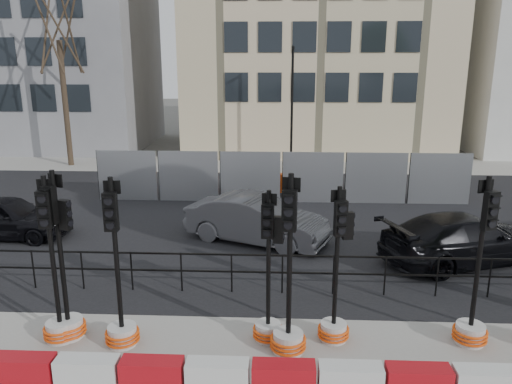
{
  "coord_description": "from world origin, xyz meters",
  "views": [
    {
      "loc": [
        -0.12,
        -9.66,
        5.43
      ],
      "look_at": [
        -0.7,
        3.0,
        2.02
      ],
      "focal_mm": 35.0,
      "sensor_mm": 36.0,
      "label": 1
    }
  ],
  "objects_px": {
    "car_c": "(464,239)",
    "traffic_signal_a": "(58,309)",
    "car_a": "(6,217)",
    "traffic_signal_d": "(269,307)"
  },
  "relations": [
    {
      "from": "car_c",
      "to": "traffic_signal_a",
      "type": "bearing_deg",
      "value": 94.33
    },
    {
      "from": "traffic_signal_a",
      "to": "car_a",
      "type": "bearing_deg",
      "value": 119.33
    },
    {
      "from": "traffic_signal_a",
      "to": "car_a",
      "type": "distance_m",
      "value": 7.1
    },
    {
      "from": "traffic_signal_d",
      "to": "car_a",
      "type": "bearing_deg",
      "value": 155.12
    },
    {
      "from": "traffic_signal_a",
      "to": "traffic_signal_d",
      "type": "xyz_separation_m",
      "value": [
        4.12,
        0.19,
        0.04
      ]
    },
    {
      "from": "traffic_signal_a",
      "to": "traffic_signal_d",
      "type": "height_order",
      "value": "traffic_signal_a"
    },
    {
      "from": "traffic_signal_a",
      "to": "traffic_signal_d",
      "type": "bearing_deg",
      "value": -4.04
    },
    {
      "from": "traffic_signal_a",
      "to": "car_c",
      "type": "xyz_separation_m",
      "value": [
        9.35,
        4.38,
        -0.01
      ]
    },
    {
      "from": "car_a",
      "to": "car_c",
      "type": "distance_m",
      "value": 13.59
    },
    {
      "from": "car_a",
      "to": "traffic_signal_a",
      "type": "bearing_deg",
      "value": -141.19
    }
  ]
}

